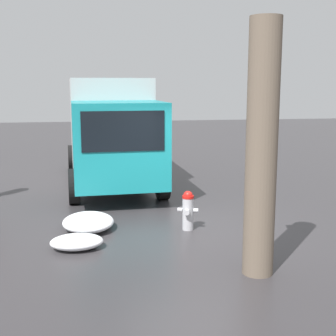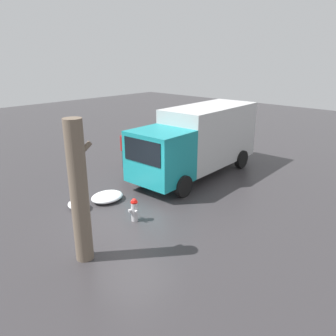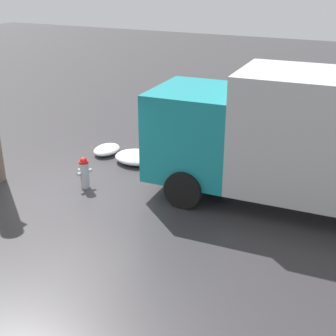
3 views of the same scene
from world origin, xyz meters
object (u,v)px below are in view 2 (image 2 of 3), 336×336
fire_hydrant (134,209)px  delivery_truck (199,139)px  tree_trunk (79,193)px  pedestrian (124,148)px

fire_hydrant → delivery_truck: (5.29, 1.35, 1.28)m
fire_hydrant → delivery_truck: 5.61m
tree_trunk → delivery_truck: (7.71, 1.98, -0.29)m
fire_hydrant → pedestrian: size_ratio=0.44×
tree_trunk → delivery_truck: size_ratio=0.54×
tree_trunk → delivery_truck: bearing=14.4°
tree_trunk → pedestrian: bearing=41.9°
pedestrian → fire_hydrant: bearing=151.5°
tree_trunk → fire_hydrant: bearing=14.5°
delivery_truck → pedestrian: bearing=24.8°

